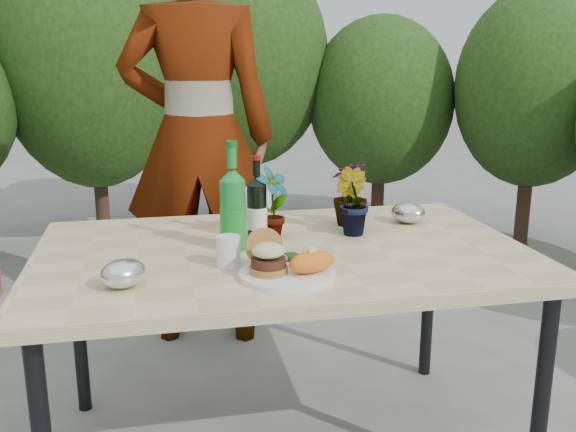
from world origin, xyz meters
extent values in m
cube|color=#CBBC87|center=(0.00, 0.00, 0.73)|extent=(1.60, 1.00, 0.04)
cylinder|color=black|center=(0.72, -0.42, 0.35)|extent=(0.05, 0.05, 0.71)
cylinder|color=black|center=(-0.72, 0.42, 0.35)|extent=(0.05, 0.05, 0.71)
cylinder|color=black|center=(0.72, 0.42, 0.35)|extent=(0.05, 0.05, 0.71)
cylinder|color=#382316|center=(-0.80, 2.80, 0.21)|extent=(0.10, 0.10, 0.42)
ellipsoid|color=#2F561C|center=(-0.80, 2.80, 1.35)|extent=(1.32, 1.32, 1.87)
cylinder|color=#382316|center=(0.30, 3.00, 0.25)|extent=(0.10, 0.10, 0.50)
ellipsoid|color=#2F561C|center=(0.30, 3.00, 1.32)|extent=(1.28, 1.28, 1.64)
cylinder|color=#382316|center=(1.30, 2.70, 0.19)|extent=(0.10, 0.10, 0.38)
ellipsoid|color=#2F561C|center=(1.30, 2.70, 1.01)|extent=(1.10, 1.10, 1.27)
cylinder|color=#382316|center=(2.20, 2.10, 0.22)|extent=(0.10, 0.10, 0.44)
ellipsoid|color=#2F561C|center=(2.20, 2.10, 1.13)|extent=(1.09, 1.09, 1.39)
cylinder|color=white|center=(-0.04, -0.27, 0.76)|extent=(0.28, 0.28, 0.01)
cylinder|color=#B7722D|center=(-0.10, -0.27, 0.78)|extent=(0.11, 0.11, 0.02)
cylinder|color=#472314|center=(-0.10, -0.27, 0.80)|extent=(0.10, 0.10, 0.02)
ellipsoid|color=beige|center=(-0.10, -0.27, 0.83)|extent=(0.10, 0.10, 0.04)
cylinder|color=#B7722D|center=(-0.10, -0.19, 0.82)|extent=(0.11, 0.06, 0.11)
ellipsoid|color=orange|center=(0.03, -0.29, 0.80)|extent=(0.17, 0.12, 0.06)
ellipsoid|color=olive|center=(-0.04, -0.18, 0.78)|extent=(0.04, 0.04, 0.02)
ellipsoid|color=#193814|center=(-0.01, -0.17, 0.78)|extent=(0.06, 0.04, 0.03)
cylinder|color=black|center=(-0.07, 0.12, 0.85)|extent=(0.07, 0.07, 0.19)
cylinder|color=white|center=(-0.07, 0.12, 0.83)|extent=(0.07, 0.07, 0.08)
cone|color=black|center=(-0.07, 0.12, 0.96)|extent=(0.07, 0.07, 0.03)
cylinder|color=black|center=(-0.07, 0.12, 1.00)|extent=(0.03, 0.03, 0.05)
cylinder|color=maroon|center=(-0.07, 0.12, 1.03)|extent=(0.03, 0.03, 0.01)
cylinder|color=#167B2A|center=(-0.16, 0.03, 0.86)|extent=(0.08, 0.08, 0.23)
cylinder|color=#198C26|center=(-0.16, 0.03, 0.84)|extent=(0.09, 0.09, 0.09)
cone|color=#167B2A|center=(-0.16, 0.03, 1.00)|extent=(0.08, 0.08, 0.04)
cylinder|color=#167B2A|center=(-0.16, 0.03, 1.05)|extent=(0.03, 0.03, 0.07)
cylinder|color=#0C5919|center=(-0.16, 0.03, 1.10)|extent=(0.04, 0.04, 0.02)
cylinder|color=silver|center=(-0.20, -0.15, 0.80)|extent=(0.07, 0.07, 0.09)
imported|color=#1E571E|center=(-0.01, 0.13, 0.88)|extent=(0.16, 0.15, 0.25)
imported|color=#25501B|center=(0.27, 0.12, 0.87)|extent=(0.15, 0.16, 0.23)
imported|color=#226021|center=(0.30, 0.24, 0.87)|extent=(0.16, 0.16, 0.24)
imported|color=silver|center=(-0.02, 0.44, 0.80)|extent=(0.15, 0.15, 0.11)
ellipsoid|color=silver|center=(-0.50, -0.26, 0.79)|extent=(0.17, 0.16, 0.08)
ellipsoid|color=silver|center=(0.52, 0.22, 0.79)|extent=(0.17, 0.17, 0.08)
imported|color=#925C49|center=(-0.20, 1.02, 0.99)|extent=(0.78, 0.57, 1.98)
camera|label=1|loc=(-0.40, -1.98, 1.38)|focal=40.00mm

